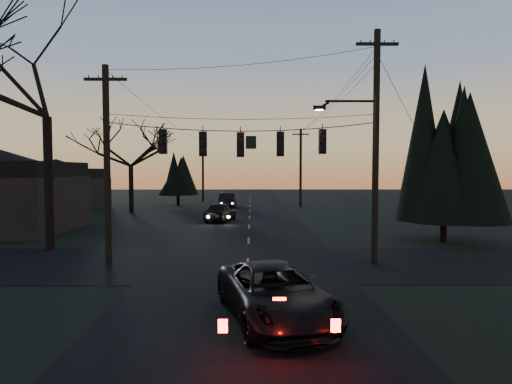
{
  "coord_description": "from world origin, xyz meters",
  "views": [
    {
      "loc": [
        0.17,
        -8.33,
        4.08
      ],
      "look_at": [
        0.34,
        8.28,
        3.21
      ],
      "focal_mm": 30.0,
      "sensor_mm": 36.0,
      "label": 1
    }
  ],
  "objects_px": {
    "utility_pole_far_l": "(203,202)",
    "sedan_oncoming_a": "(220,212)",
    "sedan_oncoming_b": "(228,200)",
    "utility_pole_far_r": "(300,207)",
    "bare_tree_left": "(46,63)",
    "suv_near": "(275,293)",
    "utility_pole_left": "(109,264)",
    "utility_pole_right": "(374,264)",
    "evergreen_right": "(445,153)"
  },
  "relations": [
    {
      "from": "utility_pole_far_l",
      "to": "sedan_oncoming_a",
      "type": "bearing_deg",
      "value": -79.86
    },
    {
      "from": "sedan_oncoming_a",
      "to": "sedan_oncoming_b",
      "type": "xyz_separation_m",
      "value": [
        -0.09,
        12.61,
        0.02
      ]
    },
    {
      "from": "utility_pole_far_r",
      "to": "bare_tree_left",
      "type": "relative_size",
      "value": 0.63
    },
    {
      "from": "suv_near",
      "to": "sedan_oncoming_b",
      "type": "relative_size",
      "value": 1.1
    },
    {
      "from": "suv_near",
      "to": "utility_pole_far_r",
      "type": "bearing_deg",
      "value": 68.04
    },
    {
      "from": "utility_pole_left",
      "to": "suv_near",
      "type": "relative_size",
      "value": 1.63
    },
    {
      "from": "utility_pole_far_r",
      "to": "sedan_oncoming_b",
      "type": "height_order",
      "value": "utility_pole_far_r"
    },
    {
      "from": "utility_pole_right",
      "to": "utility_pole_far_l",
      "type": "distance_m",
      "value": 37.79
    },
    {
      "from": "utility_pole_right",
      "to": "evergreen_right",
      "type": "distance_m",
      "value": 9.29
    },
    {
      "from": "utility_pole_right",
      "to": "evergreen_right",
      "type": "height_order",
      "value": "evergreen_right"
    },
    {
      "from": "utility_pole_far_r",
      "to": "evergreen_right",
      "type": "relative_size",
      "value": 0.96
    },
    {
      "from": "utility_pole_far_r",
      "to": "sedan_oncoming_a",
      "type": "relative_size",
      "value": 1.89
    },
    {
      "from": "suv_near",
      "to": "utility_pole_left",
      "type": "bearing_deg",
      "value": 120.29
    },
    {
      "from": "suv_near",
      "to": "utility_pole_far_l",
      "type": "bearing_deg",
      "value": 84.72
    },
    {
      "from": "utility_pole_far_r",
      "to": "utility_pole_left",
      "type": "bearing_deg",
      "value": -112.33
    },
    {
      "from": "utility_pole_right",
      "to": "utility_pole_far_r",
      "type": "bearing_deg",
      "value": 90.0
    },
    {
      "from": "suv_near",
      "to": "sedan_oncoming_a",
      "type": "bearing_deg",
      "value": 83.65
    },
    {
      "from": "utility_pole_right",
      "to": "sedan_oncoming_b",
      "type": "xyz_separation_m",
      "value": [
        -7.87,
        27.84,
        0.78
      ]
    },
    {
      "from": "utility_pole_far_l",
      "to": "suv_near",
      "type": "distance_m",
      "value": 43.44
    },
    {
      "from": "utility_pole_far_l",
      "to": "suv_near",
      "type": "xyz_separation_m",
      "value": [
        6.8,
        -42.9,
        0.72
      ]
    },
    {
      "from": "utility_pole_right",
      "to": "utility_pole_left",
      "type": "relative_size",
      "value": 1.18
    },
    {
      "from": "utility_pole_left",
      "to": "sedan_oncoming_a",
      "type": "relative_size",
      "value": 1.89
    },
    {
      "from": "utility_pole_left",
      "to": "bare_tree_left",
      "type": "height_order",
      "value": "bare_tree_left"
    },
    {
      "from": "utility_pole_left",
      "to": "evergreen_right",
      "type": "height_order",
      "value": "evergreen_right"
    },
    {
      "from": "utility_pole_left",
      "to": "sedan_oncoming_a",
      "type": "height_order",
      "value": "utility_pole_left"
    },
    {
      "from": "utility_pole_left",
      "to": "utility_pole_far_r",
      "type": "xyz_separation_m",
      "value": [
        11.5,
        28.0,
        0.0
      ]
    },
    {
      "from": "utility_pole_left",
      "to": "suv_near",
      "type": "height_order",
      "value": "utility_pole_left"
    },
    {
      "from": "sedan_oncoming_b",
      "to": "utility_pole_far_r",
      "type": "bearing_deg",
      "value": -177.67
    },
    {
      "from": "utility_pole_right",
      "to": "evergreen_right",
      "type": "relative_size",
      "value": 1.13
    },
    {
      "from": "evergreen_right",
      "to": "suv_near",
      "type": "bearing_deg",
      "value": -129.36
    },
    {
      "from": "sedan_oncoming_b",
      "to": "suv_near",
      "type": "bearing_deg",
      "value": 96.38
    },
    {
      "from": "utility_pole_far_l",
      "to": "sedan_oncoming_b",
      "type": "xyz_separation_m",
      "value": [
        3.63,
        -8.16,
        0.78
      ]
    },
    {
      "from": "bare_tree_left",
      "to": "sedan_oncoming_a",
      "type": "height_order",
      "value": "bare_tree_left"
    },
    {
      "from": "sedan_oncoming_a",
      "to": "utility_pole_far_l",
      "type": "bearing_deg",
      "value": -69.49
    },
    {
      "from": "sedan_oncoming_a",
      "to": "sedan_oncoming_b",
      "type": "height_order",
      "value": "sedan_oncoming_b"
    },
    {
      "from": "utility_pole_right",
      "to": "sedan_oncoming_a",
      "type": "bearing_deg",
      "value": 117.08
    },
    {
      "from": "utility_pole_far_l",
      "to": "sedan_oncoming_a",
      "type": "xyz_separation_m",
      "value": [
        3.72,
        -20.77,
        0.77
      ]
    },
    {
      "from": "utility_pole_left",
      "to": "sedan_oncoming_b",
      "type": "xyz_separation_m",
      "value": [
        3.63,
        27.84,
        0.78
      ]
    },
    {
      "from": "evergreen_right",
      "to": "sedan_oncoming_b",
      "type": "distance_m",
      "value": 26.34
    },
    {
      "from": "evergreen_right",
      "to": "sedan_oncoming_a",
      "type": "height_order",
      "value": "evergreen_right"
    },
    {
      "from": "sedan_oncoming_b",
      "to": "sedan_oncoming_a",
      "type": "bearing_deg",
      "value": 91.57
    },
    {
      "from": "utility_pole_right",
      "to": "sedan_oncoming_a",
      "type": "distance_m",
      "value": 17.12
    },
    {
      "from": "utility_pole_left",
      "to": "utility_pole_far_r",
      "type": "bearing_deg",
      "value": 67.67
    },
    {
      "from": "evergreen_right",
      "to": "utility_pole_far_l",
      "type": "bearing_deg",
      "value": 119.2
    },
    {
      "from": "bare_tree_left",
      "to": "sedan_oncoming_a",
      "type": "relative_size",
      "value": 2.99
    },
    {
      "from": "utility_pole_right",
      "to": "sedan_oncoming_a",
      "type": "height_order",
      "value": "utility_pole_right"
    },
    {
      "from": "bare_tree_left",
      "to": "sedan_oncoming_b",
      "type": "xyz_separation_m",
      "value": [
        7.71,
        24.49,
        -8.63
      ]
    },
    {
      "from": "utility_pole_right",
      "to": "sedan_oncoming_b",
      "type": "relative_size",
      "value": 2.1
    },
    {
      "from": "utility_pole_far_l",
      "to": "sedan_oncoming_b",
      "type": "bearing_deg",
      "value": -66.05
    },
    {
      "from": "utility_pole_left",
      "to": "bare_tree_left",
      "type": "relative_size",
      "value": 0.63
    }
  ]
}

